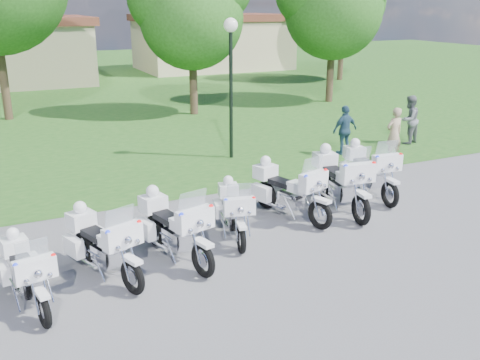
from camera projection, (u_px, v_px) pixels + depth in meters
name	position (u px, v px, depth m)	size (l,w,h in m)	color
ground	(269.00, 235.00, 11.76)	(100.00, 100.00, 0.00)	#5E5E63
grass_lawn	(75.00, 82.00, 34.97)	(100.00, 48.00, 0.01)	#20561B
motorcycle_0	(26.00, 272.00, 8.93)	(0.93, 2.09, 1.41)	black
motorcycle_1	(102.00, 243.00, 9.86)	(1.24, 2.23, 1.56)	black
motorcycle_2	(173.00, 226.00, 10.53)	(1.16, 2.39, 1.63)	black
motorcycle_3	(233.00, 210.00, 11.59)	(1.02, 2.08, 1.42)	black
motorcycle_4	(288.00, 189.00, 12.62)	(1.23, 2.37, 1.64)	black
motorcycle_5	(339.00, 180.00, 13.11)	(1.08, 2.64, 1.78)	black
motorcycle_6	(369.00, 169.00, 14.10)	(0.97, 2.46, 1.66)	black
lamp_post	(231.00, 55.00, 16.68)	(0.44, 0.44, 4.45)	black
tree_2	(190.00, 7.00, 23.25)	(5.34, 4.56, 7.12)	#38281C
tree_3	(333.00, 0.00, 26.30)	(5.68, 4.85, 7.58)	#38281C
building_east	(213.00, 42.00, 41.33)	(11.44, 7.28, 4.10)	#C4B48D
bystander_a	(394.00, 134.00, 17.27)	(0.62, 0.41, 1.70)	tan
bystander_b	(409.00, 120.00, 19.23)	(0.85, 0.66, 1.75)	slate
bystander_c	(345.00, 130.00, 17.86)	(0.97, 0.40, 1.66)	#2C506A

